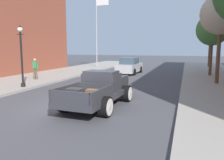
{
  "coord_description": "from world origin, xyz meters",
  "views": [
    {
      "loc": [
        4.75,
        -8.8,
        2.61
      ],
      "look_at": [
        1.21,
        1.86,
        1.0
      ],
      "focal_mm": 35.93,
      "sensor_mm": 36.0,
      "label": 1
    }
  ],
  "objects": [
    {
      "name": "flagpole",
      "position": [
        -6.32,
        18.86,
        5.77
      ],
      "size": [
        1.74,
        0.16,
        9.16
      ],
      "color": "#B2B2B7",
      "rests_on": "sidewalk_left"
    },
    {
      "name": "street_tree_third",
      "position": [
        6.83,
        13.23,
        4.2
      ],
      "size": [
        2.82,
        2.82,
        5.48
      ],
      "color": "brown",
      "rests_on": "sidewalk_right"
    },
    {
      "name": "street_lamp_near",
      "position": [
        -5.11,
        2.84,
        2.39
      ],
      "size": [
        0.5,
        0.32,
        3.85
      ],
      "color": "black",
      "rests_on": "sidewalk_left"
    },
    {
      "name": "street_tree_second",
      "position": [
        6.83,
        8.32,
        4.84
      ],
      "size": [
        2.74,
        2.74,
        6.1
      ],
      "color": "brown",
      "rests_on": "sidewalk_right"
    },
    {
      "name": "ground_plane",
      "position": [
        0.0,
        0.0,
        0.0
      ],
      "size": [
        140.0,
        140.0,
        0.0
      ],
      "primitive_type": "plane",
      "color": "#47474C"
    },
    {
      "name": "street_tree_farthest",
      "position": [
        7.6,
        23.57,
        3.91
      ],
      "size": [
        2.08,
        2.08,
        4.85
      ],
      "color": "brown",
      "rests_on": "sidewalk_right"
    },
    {
      "name": "pedestrian_sidewalk_left",
      "position": [
        -6.53,
        5.98,
        1.09
      ],
      "size": [
        0.53,
        0.22,
        1.65
      ],
      "color": "brown",
      "rests_on": "sidewalk_left"
    },
    {
      "name": "car_background_silver",
      "position": [
        -0.74,
        13.47,
        0.77
      ],
      "size": [
        2.02,
        4.38,
        1.65
      ],
      "color": "#B7B7BC",
      "rests_on": "ground"
    },
    {
      "name": "hotrod_truck_gunmetal",
      "position": [
        1.09,
        0.61,
        0.75
      ],
      "size": [
        2.35,
        5.01,
        1.58
      ],
      "color": "#333338",
      "rests_on": "ground"
    }
  ]
}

